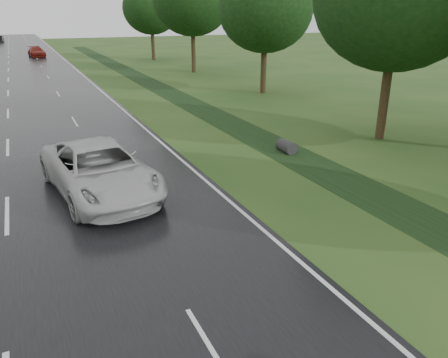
% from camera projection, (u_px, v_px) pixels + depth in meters
% --- Properties ---
extents(road, '(14.00, 180.00, 0.04)m').
position_uv_depth(road, '(8.00, 73.00, 44.98)').
color(road, black).
rests_on(road, ground).
extents(edge_stripe_east, '(0.12, 180.00, 0.01)m').
position_uv_depth(edge_stripe_east, '(76.00, 70.00, 47.61)').
color(edge_stripe_east, silver).
rests_on(edge_stripe_east, road).
extents(center_line, '(0.12, 180.00, 0.01)m').
position_uv_depth(center_line, '(8.00, 73.00, 44.97)').
color(center_line, silver).
rests_on(center_line, road).
extents(drainage_ditch, '(2.20, 120.00, 0.56)m').
position_uv_depth(drainage_ditch, '(211.00, 113.00, 27.18)').
color(drainage_ditch, black).
rests_on(drainage_ditch, ground).
extents(tree_east_c, '(7.00, 7.00, 9.29)m').
position_uv_depth(tree_east_c, '(265.00, 9.00, 32.10)').
color(tree_east_c, '#322314').
rests_on(tree_east_c, ground).
extents(tree_east_f, '(7.20, 7.20, 9.62)m').
position_uv_depth(tree_east_f, '(151.00, 8.00, 55.48)').
color(tree_east_f, '#322314').
rests_on(tree_east_f, ground).
extents(white_pickup, '(3.70, 6.59, 1.74)m').
position_uv_depth(white_pickup, '(99.00, 170.00, 14.87)').
color(white_pickup, '#BBBBBB').
rests_on(white_pickup, road).
extents(far_car_red, '(2.39, 4.82, 1.35)m').
position_uv_depth(far_car_red, '(37.00, 52.00, 61.01)').
color(far_car_red, maroon).
rests_on(far_car_red, road).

